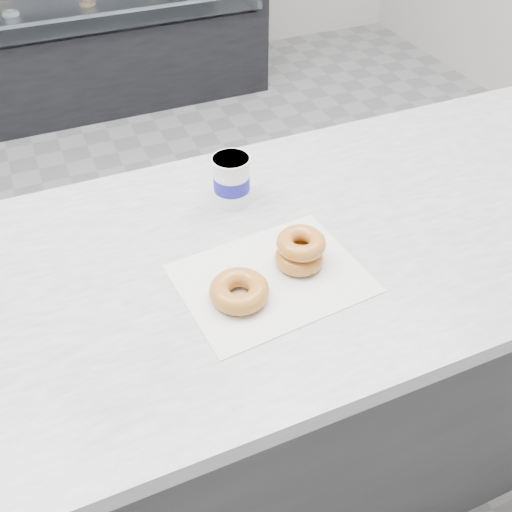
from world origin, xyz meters
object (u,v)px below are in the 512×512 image
(counter, at_px, (216,399))
(coffee_cup, at_px, (232,180))
(display_case, at_px, (50,20))
(donut_single, at_px, (239,291))
(donut_stack, at_px, (300,251))

(counter, xyz_separation_m, coffee_cup, (0.13, 0.17, 0.50))
(display_case, xyz_separation_m, donut_single, (0.03, -2.83, 0.43))
(display_case, bearing_deg, donut_single, -89.43)
(donut_single, relative_size, donut_stack, 0.83)
(donut_stack, relative_size, coffee_cup, 1.19)
(donut_stack, height_order, coffee_cup, coffee_cup)
(donut_stack, bearing_deg, counter, 158.14)
(coffee_cup, bearing_deg, donut_single, -131.62)
(donut_single, distance_m, donut_stack, 0.15)
(display_case, height_order, donut_stack, display_case)
(donut_single, xyz_separation_m, coffee_cup, (0.10, 0.28, 0.04))
(counter, relative_size, donut_stack, 23.19)
(display_case, height_order, coffee_cup, display_case)
(counter, distance_m, display_case, 2.72)
(counter, xyz_separation_m, display_case, (0.00, 2.72, 0.04))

